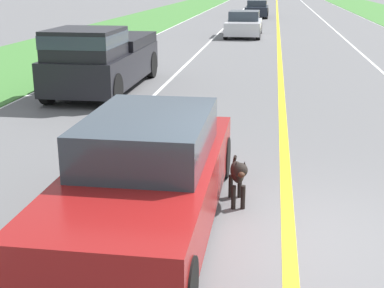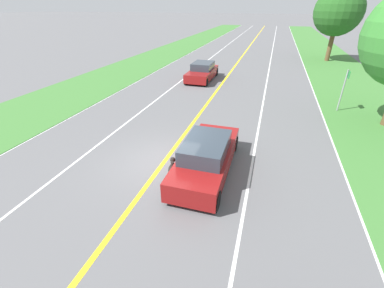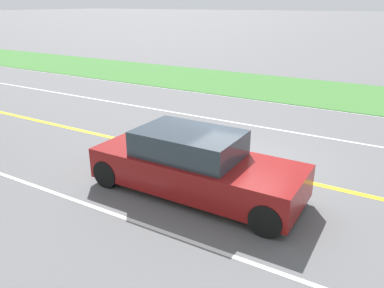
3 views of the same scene
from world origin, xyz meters
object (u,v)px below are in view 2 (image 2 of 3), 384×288
roadside_tree_right_far (339,11)px  street_sign (344,86)px  ego_car (206,157)px  dog (171,168)px  oncoming_car (202,72)px

roadside_tree_right_far → street_sign: size_ratio=3.06×
ego_car → roadside_tree_right_far: 27.15m
street_sign → dog: bearing=-127.4°
ego_car → roadside_tree_right_far: bearing=73.0°
ego_car → roadside_tree_right_far: (7.85, 25.61, 4.40)m
ego_car → dog: (-1.11, -0.79, -0.20)m
dog → oncoming_car: 14.45m
roadside_tree_right_far → street_sign: roadside_tree_right_far is taller
ego_car → dog: size_ratio=4.57×
ego_car → street_sign: street_sign is taller
oncoming_car → roadside_tree_right_far: roadside_tree_right_far is taller
dog → street_sign: street_sign is taller
ego_car → dog: ego_car is taller
ego_car → street_sign: bearing=54.8°
oncoming_car → street_sign: street_sign is taller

